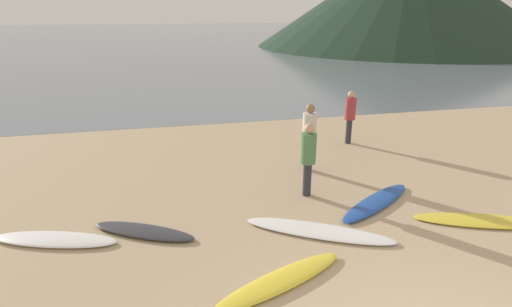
% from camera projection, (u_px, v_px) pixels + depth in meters
% --- Properties ---
extents(ground_plane, '(120.00, 120.00, 0.20)m').
position_uv_depth(ground_plane, '(253.00, 134.00, 13.45)').
color(ground_plane, tan).
rests_on(ground_plane, ground).
extents(ocean_water, '(140.00, 100.00, 0.01)m').
position_uv_depth(ocean_water, '(176.00, 35.00, 60.36)').
color(ocean_water, slate).
rests_on(ocean_water, ground).
extents(surfboard_2, '(2.23, 1.17, 0.09)m').
position_uv_depth(surfboard_2, '(55.00, 239.00, 7.05)').
color(surfboard_2, white).
rests_on(surfboard_2, ground).
extents(surfboard_3, '(1.93, 1.36, 0.09)m').
position_uv_depth(surfboard_3, '(144.00, 231.00, 7.30)').
color(surfboard_3, '#333338').
rests_on(surfboard_3, ground).
extents(surfboard_4, '(2.30, 1.33, 0.09)m').
position_uv_depth(surfboard_4, '(281.00, 280.00, 5.99)').
color(surfboard_4, yellow).
rests_on(surfboard_4, ground).
extents(surfboard_5, '(2.60, 1.85, 0.08)m').
position_uv_depth(surfboard_5, '(319.00, 231.00, 7.33)').
color(surfboard_5, white).
rests_on(surfboard_5, ground).
extents(surfboard_6, '(2.28, 1.72, 0.10)m').
position_uv_depth(surfboard_6, '(376.00, 202.00, 8.40)').
color(surfboard_6, '#1E479E').
rests_on(surfboard_6, ground).
extents(surfboard_7, '(2.59, 1.42, 0.06)m').
position_uv_depth(surfboard_7, '(483.00, 221.00, 7.69)').
color(surfboard_7, yellow).
rests_on(surfboard_7, ground).
extents(person_0, '(0.32, 0.32, 1.59)m').
position_uv_depth(person_0, '(308.00, 154.00, 8.52)').
color(person_0, '#2D2D38').
rests_on(person_0, ground).
extents(person_2, '(0.32, 0.32, 1.56)m').
position_uv_depth(person_2, '(350.00, 113.00, 11.92)').
color(person_2, '#2D2D38').
rests_on(person_2, ground).
extents(person_3, '(0.34, 0.34, 1.66)m').
position_uv_depth(person_3, '(309.00, 132.00, 9.87)').
color(person_3, '#2D2D38').
rests_on(person_3, ground).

